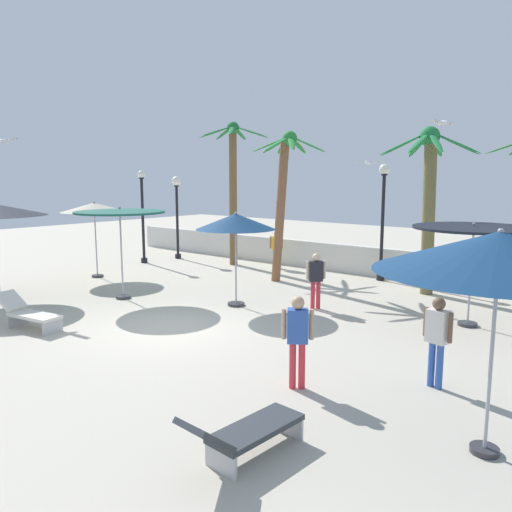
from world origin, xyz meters
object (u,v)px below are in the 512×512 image
(seagull_0, at_px, (442,123))
(seagull_1, at_px, (5,141))
(guest_1, at_px, (276,246))
(guest_3, at_px, (437,334))
(lamp_post_0, at_px, (383,209))
(palm_tree_1, at_px, (283,188))
(lamp_post_1, at_px, (177,203))
(patio_umbrella_5, at_px, (236,222))
(palm_tree_0, at_px, (233,177))
(guest_0, at_px, (316,276))
(lounge_chair_1, at_px, (244,432))
(lamp_post_2, at_px, (143,211))
(patio_umbrella_1, at_px, (94,208))
(guest_2, at_px, (298,333))
(patio_umbrella_2, at_px, (499,252))
(seagull_2, at_px, (368,163))
(patio_umbrella_0, at_px, (120,216))
(lounge_chair_0, at_px, (28,312))
(patio_umbrella_4, at_px, (474,232))
(palm_tree_2, at_px, (429,190))

(seagull_0, xyz_separation_m, seagull_1, (-11.54, -5.02, -0.16))
(guest_1, xyz_separation_m, guest_3, (9.41, -7.63, 0.07))
(lamp_post_0, bearing_deg, seagull_1, -130.16)
(palm_tree_1, distance_m, seagull_0, 6.61)
(guest_1, bearing_deg, lamp_post_1, -169.84)
(patio_umbrella_5, xyz_separation_m, palm_tree_0, (-4.77, 5.11, 1.28))
(lamp_post_0, relative_size, guest_0, 2.62)
(guest_0, bearing_deg, palm_tree_0, 149.63)
(patio_umbrella_5, xyz_separation_m, lamp_post_0, (1.57, 6.06, 0.17))
(guest_1, bearing_deg, lounge_chair_1, -54.12)
(palm_tree_1, height_order, lamp_post_2, palm_tree_1)
(patio_umbrella_1, xyz_separation_m, guest_2, (11.57, -3.44, -1.57))
(palm_tree_1, bearing_deg, seagull_1, -128.00)
(guest_3, bearing_deg, patio_umbrella_2, -52.23)
(lamp_post_0, relative_size, guest_3, 2.55)
(patio_umbrella_1, height_order, patio_umbrella_5, patio_umbrella_1)
(seagull_2, bearing_deg, patio_umbrella_1, -135.75)
(lamp_post_2, relative_size, guest_1, 2.61)
(patio_umbrella_2, relative_size, patio_umbrella_5, 1.16)
(guest_1, bearing_deg, lamp_post_0, 5.84)
(patio_umbrella_1, relative_size, seagull_0, 3.00)
(lamp_post_0, height_order, guest_3, lamp_post_0)
(patio_umbrella_0, bearing_deg, lamp_post_0, 57.69)
(seagull_1, bearing_deg, guest_0, 28.55)
(patio_umbrella_5, relative_size, lamp_post_0, 0.65)
(lounge_chair_1, bearing_deg, guest_1, 125.88)
(lamp_post_2, height_order, guest_2, lamp_post_2)
(palm_tree_1, height_order, guest_1, palm_tree_1)
(lounge_chair_0, relative_size, guest_2, 1.17)
(patio_umbrella_2, xyz_separation_m, lamp_post_1, (-15.74, 8.42, -0.20))
(lamp_post_2, height_order, seagull_1, seagull_1)
(lamp_post_0, distance_m, seagull_0, 6.16)
(guest_0, bearing_deg, guest_3, -34.74)
(patio_umbrella_1, distance_m, palm_tree_1, 6.99)
(guest_2, bearing_deg, lounge_chair_0, -169.53)
(patio_umbrella_4, bearing_deg, patio_umbrella_2, -70.91)
(lamp_post_1, bearing_deg, palm_tree_1, -9.50)
(patio_umbrella_2, height_order, lamp_post_0, lamp_post_0)
(seagull_0, bearing_deg, patio_umbrella_1, -171.52)
(palm_tree_0, relative_size, seagull_0, 6.33)
(patio_umbrella_0, height_order, palm_tree_2, palm_tree_2)
(palm_tree_2, xyz_separation_m, seagull_2, (-3.12, 1.93, 0.96))
(guest_2, xyz_separation_m, seagull_2, (-4.25, 10.57, 3.24))
(patio_umbrella_2, height_order, lamp_post_1, lamp_post_1)
(lamp_post_2, distance_m, seagull_0, 13.58)
(palm_tree_1, relative_size, seagull_0, 5.57)
(lamp_post_2, relative_size, lounge_chair_1, 2.09)
(lamp_post_0, distance_m, lounge_chair_1, 12.80)
(patio_umbrella_2, xyz_separation_m, seagull_1, (-14.29, 0.30, 2.06))
(patio_umbrella_1, xyz_separation_m, palm_tree_2, (10.43, 5.20, 0.71))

